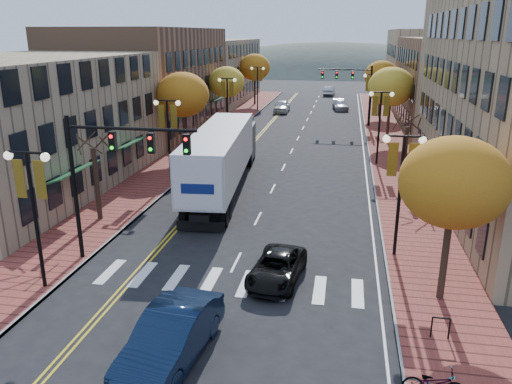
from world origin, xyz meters
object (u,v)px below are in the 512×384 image
at_px(semi_truck, 223,152).
at_px(bicycle, 434,383).
at_px(black_suv, 277,268).
at_px(navy_sedan, 171,337).

bearing_deg(semi_truck, bicycle, -65.23).
distance_m(semi_truck, black_suv, 14.26).
xyz_separation_m(navy_sedan, bicycle, (8.30, -0.50, -0.26)).
bearing_deg(black_suv, semi_truck, 119.48).
bearing_deg(bicycle, black_suv, 41.21).
xyz_separation_m(semi_truck, bicycle, (11.21, -19.69, -1.97)).
xyz_separation_m(semi_truck, navy_sedan, (2.91, -19.19, -1.71)).
bearing_deg(bicycle, semi_truck, 30.93).
height_order(semi_truck, black_suv, semi_truck).
height_order(black_suv, bicycle, black_suv).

